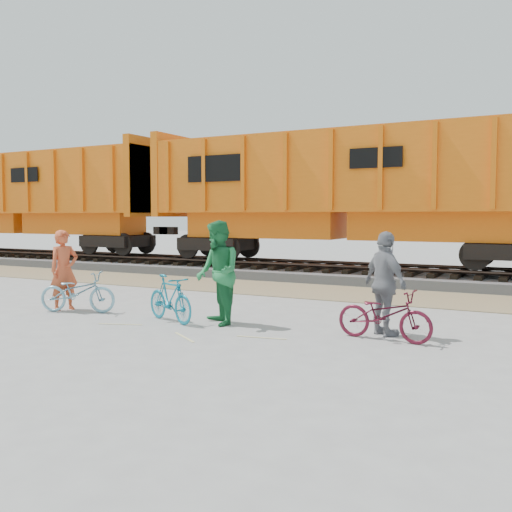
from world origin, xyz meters
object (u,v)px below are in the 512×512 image
object	(u,v)px
person_man	(218,273)
person_woman	(385,284)
bicycle_teal	(170,299)
bicycle_blue	(78,292)
bicycle_maroon	(384,315)
person_solo	(64,270)
hopper_car_left	(32,197)
hopper_car_center	(347,189)

from	to	relation	value
person_man	person_woman	xyz separation A→B (m)	(3.14, 0.52, -0.09)
bicycle_teal	person_man	xyz separation A→B (m)	(1.00, 0.20, 0.55)
bicycle_blue	person_man	world-z (taller)	person_man
bicycle_maroon	person_man	world-z (taller)	person_man
person_man	person_woman	world-z (taller)	person_man
person_solo	person_woman	world-z (taller)	person_woman
bicycle_maroon	bicycle_blue	bearing A→B (deg)	99.28
hopper_car_left	hopper_car_center	bearing A→B (deg)	0.00
hopper_car_center	person_woman	bearing A→B (deg)	-66.90
bicycle_teal	person_woman	bearing A→B (deg)	-57.72
bicycle_maroon	hopper_car_center	bearing A→B (deg)	29.07
hopper_car_left	person_woman	world-z (taller)	hopper_car_left
bicycle_maroon	person_man	distance (m)	3.30
hopper_car_center	bicycle_blue	xyz separation A→B (m)	(-3.04, -9.14, -2.56)
hopper_car_left	bicycle_blue	world-z (taller)	hopper_car_left
bicycle_maroon	person_woman	world-z (taller)	person_woman
person_man	bicycle_maroon	bearing A→B (deg)	44.56
hopper_car_center	person_solo	distance (m)	9.93
bicycle_maroon	bicycle_teal	bearing A→B (deg)	100.62
hopper_car_left	person_man	size ratio (longest dim) A/B	6.89
person_solo	bicycle_blue	bearing A→B (deg)	-82.72
hopper_car_left	person_man	distance (m)	17.93
bicycle_blue	hopper_car_center	bearing A→B (deg)	-38.45
person_woman	bicycle_teal	bearing A→B (deg)	48.48
hopper_car_center	bicycle_maroon	xyz separation A→B (m)	(3.68, -8.79, -2.57)
person_woman	bicycle_blue	bearing A→B (deg)	45.07
bicycle_maroon	person_solo	distance (m)	7.23
hopper_car_left	bicycle_blue	distance (m)	15.27
hopper_car_left	person_woman	size ratio (longest dim) A/B	7.58
bicycle_maroon	person_man	xyz separation A→B (m)	(-3.24, -0.12, 0.58)
bicycle_teal	person_solo	world-z (taller)	person_solo
bicycle_teal	bicycle_maroon	size ratio (longest dim) A/B	0.93
hopper_car_left	bicycle_maroon	world-z (taller)	hopper_car_left
bicycle_maroon	person_solo	world-z (taller)	person_solo
hopper_car_center	bicycle_blue	bearing A→B (deg)	-108.39
bicycle_teal	bicycle_maroon	bearing A→B (deg)	-63.27
hopper_car_left	person_solo	bearing A→B (deg)	-38.25
bicycle_teal	bicycle_blue	bearing A→B (deg)	113.06
bicycle_blue	person_man	distance (m)	3.53
bicycle_maroon	person_man	bearing A→B (deg)	98.41
person_solo	person_man	world-z (taller)	person_man
hopper_car_left	person_woman	bearing A→B (deg)	-24.31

